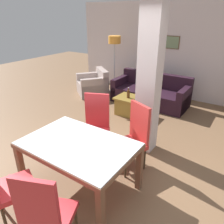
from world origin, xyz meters
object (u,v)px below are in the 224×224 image
at_px(dining_chair_far_left, 96,124).
at_px(dining_chair_near_left, 4,181).
at_px(sofa, 151,94).
at_px(dining_chair_far_right, 134,136).
at_px(bottle, 128,94).
at_px(armchair, 93,86).
at_px(dining_table, 79,153).
at_px(coffee_table, 130,106).
at_px(dining_chair_near_right, 45,214).
at_px(floor_lamp, 115,45).

bearing_deg(dining_chair_far_left, dining_chair_near_left, 66.52).
height_order(dining_chair_near_left, sofa, dining_chair_near_left).
xyz_separation_m(dining_chair_far_right, bottle, (-1.09, 1.72, -0.02)).
height_order(dining_chair_near_left, armchair, dining_chair_near_left).
relative_size(dining_table, dining_chair_far_left, 1.39).
xyz_separation_m(dining_chair_near_left, coffee_table, (-0.30, 3.53, -0.34)).
relative_size(dining_chair_far_right, dining_chair_near_right, 1.00).
bearing_deg(dining_chair_far_right, dining_table, 90.00).
height_order(dining_chair_near_right, coffee_table, dining_chair_near_right).
relative_size(dining_chair_far_left, armchair, 0.92).
bearing_deg(bottle, dining_table, -74.69).
relative_size(dining_chair_far_left, dining_chair_far_right, 1.00).
relative_size(dining_chair_near_left, sofa, 0.53).
bearing_deg(armchair, dining_chair_far_left, 167.00).
height_order(sofa, coffee_table, sofa).
height_order(dining_table, floor_lamp, floor_lamp).
bearing_deg(dining_chair_far_left, dining_chair_near_right, 89.48).
bearing_deg(dining_chair_near_left, dining_table, 90.00).
relative_size(dining_chair_near_left, coffee_table, 1.57).
bearing_deg(floor_lamp, dining_chair_near_left, -71.42).
height_order(dining_table, dining_chair_near_left, dining_chair_near_left).
relative_size(dining_chair_far_left, sofa, 0.53).
xyz_separation_m(dining_chair_far_left, bottle, (-0.33, 1.72, -0.02)).
height_order(dining_table, bottle, dining_table).
distance_m(dining_chair_near_right, bottle, 3.68).
bearing_deg(dining_chair_near_right, dining_table, 90.00).
relative_size(dining_chair_far_right, floor_lamp, 0.63).
height_order(dining_table, dining_chair_far_right, dining_chair_far_right).
xyz_separation_m(dining_chair_far_left, dining_chair_far_right, (0.76, 0.00, 0.00)).
distance_m(dining_table, coffee_table, 2.76).
distance_m(dining_chair_far_left, bottle, 1.75).
xyz_separation_m(dining_chair_far_right, armchair, (-2.79, 2.45, -0.30)).
bearing_deg(sofa, dining_chair_far_right, 109.13).
xyz_separation_m(dining_chair_near_left, dining_chair_near_right, (0.76, -0.04, 0.00)).
distance_m(sofa, bottle, 1.06).
height_order(dining_chair_near_right, sofa, dining_chair_near_right).
relative_size(dining_chair_near_right, coffee_table, 1.57).
xyz_separation_m(dining_chair_far_right, sofa, (-0.95, 2.74, -0.29)).
bearing_deg(armchair, floor_lamp, -87.47).
distance_m(dining_chair_far_right, bottle, 2.04).
xyz_separation_m(sofa, bottle, (-0.14, -1.02, 0.27)).
distance_m(dining_table, bottle, 2.69).
bearing_deg(dining_chair_far_left, floor_lamp, -85.52).
height_order(dining_table, armchair, armchair).
bearing_deg(coffee_table, armchair, 158.23).
relative_size(dining_chair_near_right, bottle, 4.15).
relative_size(dining_chair_far_right, bottle, 4.15).
height_order(sofa, bottle, sofa).
xyz_separation_m(dining_table, floor_lamp, (-2.00, 3.92, 0.87)).
distance_m(dining_chair_near_left, coffee_table, 3.56).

